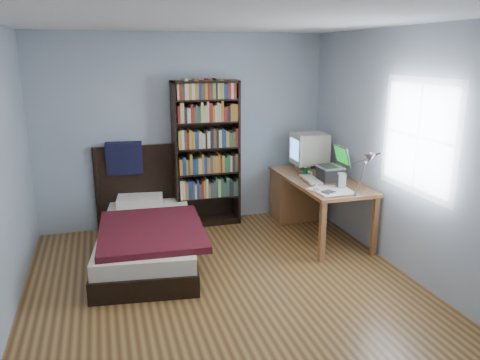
{
  "coord_description": "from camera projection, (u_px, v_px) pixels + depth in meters",
  "views": [
    {
      "loc": [
        -1.05,
        -3.94,
        2.22
      ],
      "look_at": [
        0.35,
        0.74,
        0.91
      ],
      "focal_mm": 35.0,
      "sensor_mm": 36.0,
      "label": 1
    }
  ],
  "objects": [
    {
      "name": "desk",
      "position": [
        303.0,
        193.0,
        6.31
      ],
      "size": [
        0.75,
        1.65,
        0.73
      ],
      "color": "brown",
      "rests_on": "floor"
    },
    {
      "name": "bookshelf",
      "position": [
        206.0,
        154.0,
        6.12
      ],
      "size": [
        0.86,
        0.3,
        1.91
      ],
      "color": "black",
      "rests_on": "floor"
    },
    {
      "name": "desk_lamp",
      "position": [
        368.0,
        162.0,
        4.66
      ],
      "size": [
        0.22,
        0.48,
        0.56
      ],
      "color": "#99999E",
      "rests_on": "desk"
    },
    {
      "name": "crt_monitor",
      "position": [
        309.0,
        149.0,
        6.19
      ],
      "size": [
        0.45,
        0.42,
        0.5
      ],
      "color": "#C0B59F",
      "rests_on": "desk"
    },
    {
      "name": "external_drive",
      "position": [
        329.0,
        193.0,
        5.17
      ],
      "size": [
        0.15,
        0.15,
        0.02
      ],
      "primitive_type": "cube",
      "rotation": [
        0.0,
        0.0,
        0.33
      ],
      "color": "gray",
      "rests_on": "desk"
    },
    {
      "name": "mouse",
      "position": [
        310.0,
        173.0,
        6.02
      ],
      "size": [
        0.06,
        0.11,
        0.04
      ],
      "primitive_type": "ellipsoid",
      "color": "silver",
      "rests_on": "desk"
    },
    {
      "name": "room",
      "position": [
        229.0,
        166.0,
        4.19
      ],
      "size": [
        4.2,
        4.24,
        2.5
      ],
      "color": "#573619",
      "rests_on": "ground"
    },
    {
      "name": "speaker",
      "position": [
        342.0,
        180.0,
        5.39
      ],
      "size": [
        0.11,
        0.11,
        0.17
      ],
      "primitive_type": "cube",
      "rotation": [
        0.0,
        0.0,
        -0.3
      ],
      "color": "gray",
      "rests_on": "desk"
    },
    {
      "name": "soda_can",
      "position": [
        305.0,
        172.0,
        5.92
      ],
      "size": [
        0.06,
        0.06,
        0.11
      ],
      "primitive_type": "cylinder",
      "color": "#073909",
      "rests_on": "desk"
    },
    {
      "name": "phone_silver",
      "position": [
        313.0,
        185.0,
        5.47
      ],
      "size": [
        0.07,
        0.11,
        0.02
      ],
      "primitive_type": "cube",
      "rotation": [
        0.0,
        0.0,
        0.11
      ],
      "color": "#BBBBC0",
      "rests_on": "desk"
    },
    {
      "name": "bed",
      "position": [
        146.0,
        233.0,
        5.31
      ],
      "size": [
        1.28,
        2.16,
        1.16
      ],
      "color": "black",
      "rests_on": "floor"
    },
    {
      "name": "keyboard",
      "position": [
        311.0,
        179.0,
        5.71
      ],
      "size": [
        0.2,
        0.43,
        0.04
      ],
      "primitive_type": "cube",
      "rotation": [
        0.0,
        0.07,
        -0.09
      ],
      "color": "beige",
      "rests_on": "desk"
    },
    {
      "name": "phone_grey",
      "position": [
        316.0,
        190.0,
        5.29
      ],
      "size": [
        0.06,
        0.09,
        0.02
      ],
      "primitive_type": "cube",
      "rotation": [
        0.0,
        0.0,
        -0.14
      ],
      "color": "gray",
      "rests_on": "desk"
    },
    {
      "name": "laptop",
      "position": [
        331.0,
        171.0,
        5.72
      ],
      "size": [
        0.34,
        0.35,
        0.42
      ],
      "color": "#2D2D30",
      "rests_on": "desk"
    }
  ]
}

